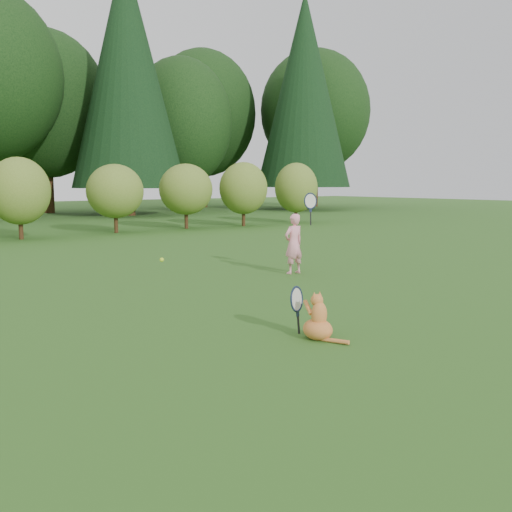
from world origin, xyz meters
TOP-DOWN VIEW (x-y plane):
  - ground at (0.00, 0.00)m, footprint 100.00×100.00m
  - shrub_row at (0.00, 13.00)m, footprint 28.00×3.00m
  - child at (2.41, 2.53)m, footprint 0.66×0.36m
  - cat at (-0.44, -1.25)m, footprint 0.40×0.70m
  - tennis_ball at (-1.05, 1.40)m, footprint 0.06×0.06m

SIDE VIEW (x-z plane):
  - ground at x=0.00m, z-range 0.00..0.00m
  - cat at x=-0.44m, z-range -0.09..0.66m
  - child at x=2.41m, z-range -0.27..1.51m
  - tennis_ball at x=-1.05m, z-range 0.65..0.71m
  - shrub_row at x=0.00m, z-range 0.00..2.80m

